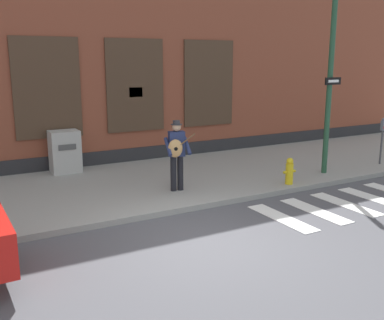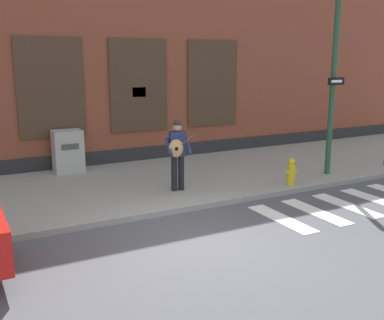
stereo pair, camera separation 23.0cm
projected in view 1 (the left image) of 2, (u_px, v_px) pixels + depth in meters
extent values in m
plane|color=#4C4C51|center=(204.00, 243.00, 8.30)|extent=(160.00, 160.00, 0.00)
cube|color=gray|center=(125.00, 186.00, 11.76)|extent=(28.00, 4.89, 0.13)
cube|color=brown|center=(72.00, 24.00, 14.59)|extent=(28.00, 4.00, 8.89)
cube|color=#28282B|center=(97.00, 160.00, 13.78)|extent=(28.00, 0.04, 0.55)
cube|color=#473323|center=(47.00, 88.00, 12.66)|extent=(1.88, 0.06, 2.84)
cube|color=black|center=(47.00, 88.00, 12.65)|extent=(1.76, 0.03, 2.72)
cube|color=#473323|center=(135.00, 86.00, 13.91)|extent=(1.88, 0.06, 2.84)
cube|color=black|center=(135.00, 86.00, 13.90)|extent=(1.76, 0.03, 2.72)
cube|color=#473323|center=(209.00, 83.00, 15.17)|extent=(1.88, 0.06, 2.84)
cube|color=black|center=(209.00, 83.00, 15.16)|extent=(1.76, 0.03, 2.72)
cube|color=yellow|center=(136.00, 92.00, 13.94)|extent=(0.44, 0.02, 0.30)
cube|color=silver|center=(282.00, 218.00, 9.58)|extent=(0.42, 1.90, 0.01)
cube|color=silver|center=(315.00, 211.00, 10.03)|extent=(0.42, 1.90, 0.01)
cube|color=silver|center=(345.00, 204.00, 10.48)|extent=(0.42, 1.90, 0.01)
cube|color=silver|center=(373.00, 198.00, 10.93)|extent=(0.42, 1.90, 0.01)
cube|color=silver|center=(0.00, 220.00, 7.37)|extent=(0.06, 0.24, 0.12)
cube|color=silver|center=(11.00, 244.00, 6.40)|extent=(0.06, 0.24, 0.12)
cylinder|color=black|center=(180.00, 173.00, 11.09)|extent=(0.15, 0.15, 0.87)
cylinder|color=black|center=(173.00, 174.00, 11.02)|extent=(0.15, 0.15, 0.87)
cube|color=navy|center=(177.00, 144.00, 10.90)|extent=(0.42, 0.29, 0.61)
sphere|color=tan|center=(176.00, 127.00, 10.81)|extent=(0.22, 0.22, 0.22)
cylinder|color=#333338|center=(176.00, 124.00, 10.80)|extent=(0.27, 0.28, 0.02)
cylinder|color=#333338|center=(176.00, 122.00, 10.79)|extent=(0.18, 0.18, 0.09)
cylinder|color=navy|center=(187.00, 146.00, 10.89)|extent=(0.19, 0.52, 0.39)
cylinder|color=navy|center=(168.00, 147.00, 10.75)|extent=(0.19, 0.52, 0.39)
ellipsoid|color=tan|center=(175.00, 148.00, 10.73)|extent=(0.38, 0.19, 0.44)
cylinder|color=black|center=(176.00, 149.00, 10.67)|extent=(0.09, 0.03, 0.09)
cylinder|color=brown|center=(186.00, 141.00, 10.74)|extent=(0.47, 0.13, 0.34)
cylinder|color=#234C33|center=(329.00, 86.00, 12.35)|extent=(0.15, 0.15, 4.90)
cube|color=black|center=(333.00, 81.00, 12.23)|extent=(0.60, 0.06, 0.20)
cube|color=white|center=(334.00, 81.00, 12.21)|extent=(0.40, 0.03, 0.07)
cylinder|color=#47474C|center=(381.00, 147.00, 13.85)|extent=(0.06, 0.06, 1.05)
cube|color=slate|center=(383.00, 126.00, 13.70)|extent=(0.13, 0.10, 0.30)
sphere|color=slate|center=(384.00, 120.00, 13.66)|extent=(0.11, 0.11, 0.11)
cube|color=#ADADA8|center=(65.00, 152.00, 12.82)|extent=(0.82, 0.62, 1.21)
cube|color=#4C4C4C|center=(67.00, 147.00, 12.51)|extent=(0.49, 0.02, 0.16)
cylinder|color=gold|center=(289.00, 174.00, 11.66)|extent=(0.20, 0.20, 0.55)
sphere|color=gold|center=(290.00, 161.00, 11.59)|extent=(0.18, 0.18, 0.18)
cylinder|color=gold|center=(285.00, 172.00, 11.58)|extent=(0.10, 0.07, 0.07)
cylinder|color=gold|center=(294.00, 171.00, 11.71)|extent=(0.10, 0.07, 0.07)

